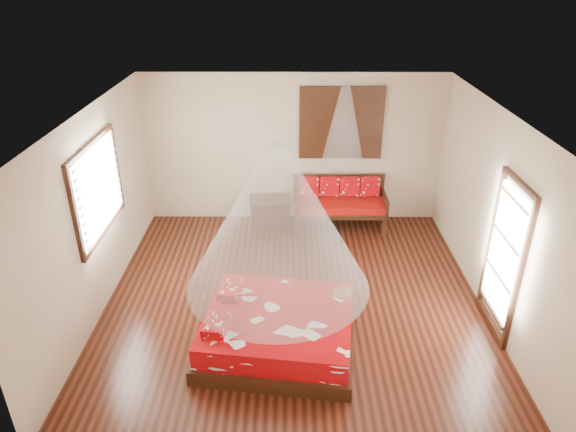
% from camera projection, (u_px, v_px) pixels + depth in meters
% --- Properties ---
extents(room, '(5.54, 5.54, 2.84)m').
position_uv_depth(room, '(294.00, 215.00, 7.04)').
color(room, black).
rests_on(room, ground).
extents(bed, '(2.15, 1.99, 0.63)m').
position_uv_depth(bed, '(277.00, 329.00, 6.64)').
color(bed, black).
rests_on(bed, floor).
extents(daybed, '(1.71, 0.76, 0.94)m').
position_uv_depth(daybed, '(339.00, 201.00, 9.55)').
color(daybed, black).
rests_on(daybed, floor).
extents(storage_chest, '(0.80, 0.62, 0.52)m').
position_uv_depth(storage_chest, '(270.00, 211.00, 9.74)').
color(storage_chest, black).
rests_on(storage_chest, floor).
extents(shutter_panel, '(1.52, 0.06, 1.32)m').
position_uv_depth(shutter_panel, '(341.00, 123.00, 9.24)').
color(shutter_panel, black).
rests_on(shutter_panel, wall_back).
extents(window_left, '(0.10, 1.74, 1.34)m').
position_uv_depth(window_left, '(98.00, 189.00, 7.09)').
color(window_left, black).
rests_on(window_left, wall_left).
extents(glazed_door, '(0.08, 1.02, 2.16)m').
position_uv_depth(glazed_door, '(504.00, 259.00, 6.64)').
color(glazed_door, black).
rests_on(glazed_door, floor).
extents(wine_tray, '(0.25, 0.25, 0.20)m').
position_uv_depth(wine_tray, '(342.00, 291.00, 6.89)').
color(wine_tray, brown).
rests_on(wine_tray, bed).
extents(mosquito_net_main, '(2.23, 2.23, 1.80)m').
position_uv_depth(mosquito_net_main, '(278.00, 219.00, 5.92)').
color(mosquito_net_main, silver).
rests_on(mosquito_net_main, ceiling).
extents(mosquito_net_daybed, '(0.78, 0.78, 1.50)m').
position_uv_depth(mosquito_net_daybed, '(344.00, 125.00, 8.78)').
color(mosquito_net_daybed, silver).
rests_on(mosquito_net_daybed, ceiling).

